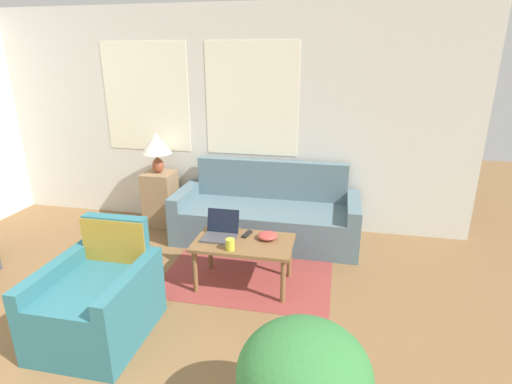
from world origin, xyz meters
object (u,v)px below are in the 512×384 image
object	(u,v)px
table_lamp	(156,145)
snack_bowl	(267,236)
coffee_table	(244,247)
armchair	(100,301)
cup_navy	(230,244)
tv_remote	(247,234)
laptop	(221,231)
potted_plant	(304,379)
couch	(267,217)

from	to	relation	value
table_lamp	snack_bowl	size ratio (longest dim) A/B	2.70
coffee_table	armchair	bearing A→B (deg)	-135.69
coffee_table	snack_bowl	size ratio (longest dim) A/B	4.89
cup_navy	snack_bowl	bearing A→B (deg)	45.43
coffee_table	tv_remote	xyz separation A→B (m)	(0.00, 0.13, 0.07)
table_lamp	snack_bowl	world-z (taller)	table_lamp
laptop	potted_plant	world-z (taller)	potted_plant
couch	cup_navy	size ratio (longest dim) A/B	20.69
armchair	coffee_table	size ratio (longest dim) A/B	0.94
laptop	cup_navy	xyz separation A→B (m)	(0.16, -0.24, -0.00)
armchair	snack_bowl	size ratio (longest dim) A/B	4.61
cup_navy	potted_plant	world-z (taller)	potted_plant
coffee_table	laptop	distance (m)	0.26
table_lamp	coffee_table	size ratio (longest dim) A/B	0.55
coffee_table	laptop	bearing A→B (deg)	167.83
armchair	tv_remote	world-z (taller)	armchair
tv_remote	coffee_table	bearing A→B (deg)	-90.15
snack_bowl	cup_navy	bearing A→B (deg)	-134.57
cup_navy	tv_remote	xyz separation A→B (m)	(0.07, 0.32, -0.04)
armchair	potted_plant	world-z (taller)	armchair
cup_navy	tv_remote	bearing A→B (deg)	76.88
couch	tv_remote	bearing A→B (deg)	-91.45
tv_remote	potted_plant	xyz separation A→B (m)	(0.69, -1.67, 0.00)
laptop	table_lamp	bearing A→B (deg)	134.73
armchair	table_lamp	xyz separation A→B (m)	(-0.45, 2.07, 0.74)
couch	table_lamp	world-z (taller)	table_lamp
table_lamp	coffee_table	world-z (taller)	table_lamp
couch	coffee_table	bearing A→B (deg)	-91.29
armchair	cup_navy	xyz separation A→B (m)	(0.83, 0.70, 0.22)
couch	table_lamp	size ratio (longest dim) A/B	4.22
cup_navy	table_lamp	bearing A→B (deg)	133.03
coffee_table	laptop	xyz separation A→B (m)	(-0.23, 0.05, 0.11)
couch	potted_plant	world-z (taller)	couch
couch	coffee_table	xyz separation A→B (m)	(-0.02, -1.05, 0.13)
table_lamp	potted_plant	world-z (taller)	table_lamp
table_lamp	potted_plant	bearing A→B (deg)	-53.14
snack_bowl	tv_remote	world-z (taller)	snack_bowl
coffee_table	potted_plant	xyz separation A→B (m)	(0.69, -1.54, 0.07)
armchair	cup_navy	bearing A→B (deg)	40.02
cup_navy	snack_bowl	world-z (taller)	cup_navy
coffee_table	potted_plant	world-z (taller)	potted_plant
armchair	snack_bowl	distance (m)	1.49
armchair	couch	bearing A→B (deg)	64.34
couch	laptop	distance (m)	1.06
coffee_table	cup_navy	distance (m)	0.23
table_lamp	coffee_table	xyz separation A→B (m)	(1.36, -1.19, -0.63)
cup_navy	snack_bowl	xyz separation A→B (m)	(0.27, 0.28, -0.02)
couch	potted_plant	size ratio (longest dim) A/B	2.76
coffee_table	laptop	world-z (taller)	laptop
laptop	armchair	bearing A→B (deg)	-125.96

